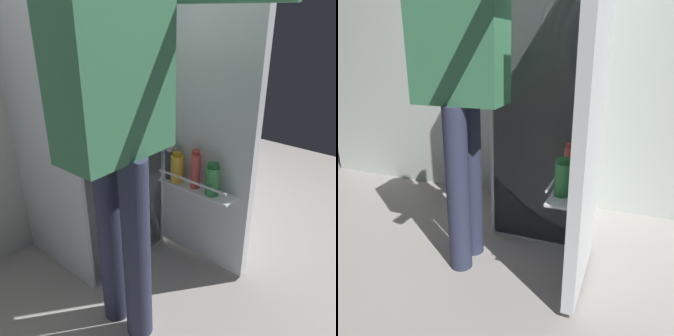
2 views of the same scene
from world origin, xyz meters
The scene contains 4 objects.
ground_plane centered at (0.00, 0.00, 0.00)m, with size 5.06×5.06×0.00m, color gray.
kitchen_wall centered at (0.00, 0.92, 1.27)m, with size 4.40×0.10×2.54m, color beige.
refrigerator centered at (0.03, 0.51, 0.86)m, with size 0.64×1.20×1.73m.
person centered at (-0.30, -0.05, 1.07)m, with size 0.57×0.77×1.77m.
Camera 2 is at (0.51, -1.56, 1.15)m, focal length 36.85 mm.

